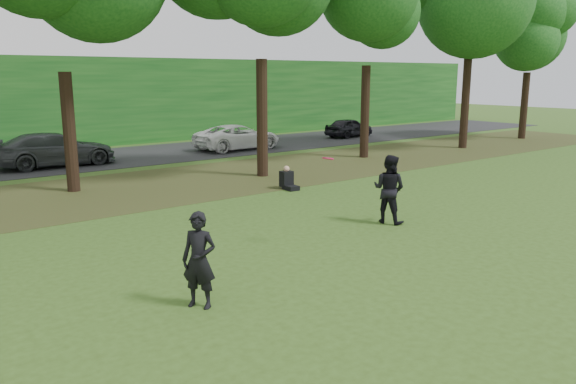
# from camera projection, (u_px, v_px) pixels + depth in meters

# --- Properties ---
(ground) EXTENTS (120.00, 120.00, 0.00)m
(ground) POSITION_uv_depth(u_px,v_px,m) (462.00, 288.00, 10.80)
(ground) COLOR #314B17
(ground) RESTS_ON ground
(leaf_litter) EXTENTS (60.00, 7.00, 0.01)m
(leaf_litter) POSITION_uv_depth(u_px,v_px,m) (164.00, 185.00, 20.85)
(leaf_litter) COLOR #412D17
(leaf_litter) RESTS_ON ground
(street) EXTENTS (70.00, 7.00, 0.02)m
(street) POSITION_uv_depth(u_px,v_px,m) (91.00, 159.00, 27.03)
(street) COLOR black
(street) RESTS_ON ground
(far_hedge) EXTENTS (70.00, 3.00, 5.00)m
(far_hedge) POSITION_uv_depth(u_px,v_px,m) (51.00, 103.00, 31.16)
(far_hedge) COLOR #144818
(far_hedge) RESTS_ON ground
(player_left) EXTENTS (0.70, 0.75, 1.72)m
(player_left) POSITION_uv_depth(u_px,v_px,m) (199.00, 260.00, 9.74)
(player_left) COLOR black
(player_left) RESTS_ON ground
(player_right) EXTENTS (0.97, 1.10, 1.89)m
(player_right) POSITION_uv_depth(u_px,v_px,m) (389.00, 189.00, 15.37)
(player_right) COLOR black
(player_right) RESTS_ON ground
(parked_cars) EXTENTS (38.48, 2.94, 1.54)m
(parked_cars) POSITION_uv_depth(u_px,v_px,m) (83.00, 148.00, 25.71)
(parked_cars) COLOR black
(parked_cars) RESTS_ON street
(frisbee) EXTENTS (0.29, 0.29, 0.12)m
(frisbee) POSITION_uv_depth(u_px,v_px,m) (328.00, 159.00, 12.91)
(frisbee) COLOR #E6135A
(frisbee) RESTS_ON ground
(seated_person) EXTENTS (0.45, 0.75, 0.83)m
(seated_person) POSITION_uv_depth(u_px,v_px,m) (288.00, 180.00, 20.04)
(seated_person) COLOR black
(seated_person) RESTS_ON ground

